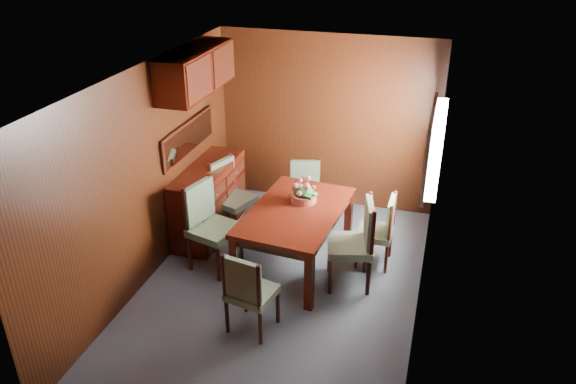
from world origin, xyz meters
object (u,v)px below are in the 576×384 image
(chair_right_near, at_px, (357,239))
(dining_table, at_px, (296,218))
(sideboard, at_px, (209,200))
(chair_left_near, at_px, (208,221))
(chair_head, at_px, (248,290))
(flower_centerpiece, at_px, (304,190))

(chair_right_near, bearing_deg, dining_table, 63.98)
(sideboard, bearing_deg, chair_right_near, -17.09)
(dining_table, bearing_deg, sideboard, 165.56)
(dining_table, xyz_separation_m, chair_left_near, (-0.97, -0.28, -0.04))
(chair_right_near, height_order, chair_head, chair_right_near)
(chair_head, bearing_deg, sideboard, 134.54)
(dining_table, xyz_separation_m, chair_right_near, (0.74, -0.16, -0.05))
(dining_table, height_order, flower_centerpiece, flower_centerpiece)
(chair_left_near, relative_size, chair_right_near, 1.02)
(sideboard, distance_m, dining_table, 1.38)
(chair_right_near, height_order, flower_centerpiece, flower_centerpiece)
(chair_left_near, height_order, flower_centerpiece, chair_left_near)
(chair_left_near, xyz_separation_m, flower_centerpiece, (1.00, 0.50, 0.30))
(chair_left_near, xyz_separation_m, chair_right_near, (1.71, 0.11, -0.01))
(chair_left_near, relative_size, flower_centerpiece, 3.34)
(chair_head, bearing_deg, chair_right_near, 62.72)
(sideboard, xyz_separation_m, chair_head, (1.17, -1.74, 0.06))
(chair_left_near, relative_size, chair_head, 1.16)
(sideboard, height_order, flower_centerpiece, flower_centerpiece)
(chair_left_near, distance_m, chair_right_near, 1.72)
(chair_head, bearing_deg, flower_centerpiece, 94.86)
(sideboard, xyz_separation_m, chair_left_near, (0.32, -0.74, 0.14))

